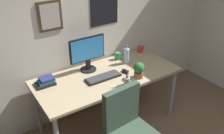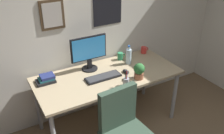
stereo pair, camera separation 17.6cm
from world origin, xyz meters
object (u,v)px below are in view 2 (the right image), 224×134
object	(u,v)px
keyboard	(103,77)
coffee_mug_near	(120,56)
water_bottle	(129,56)
coffee_mug_far	(144,50)
office_chair	(124,129)
book_stack_left	(46,79)
potted_plant	(139,71)
computer_mouse	(126,71)
pen_cup	(126,82)
monitor	(89,52)

from	to	relation	value
keyboard	coffee_mug_near	xyz separation A→B (m)	(0.43, 0.32, 0.04)
water_bottle	coffee_mug_far	size ratio (longest dim) A/B	2.14
office_chair	book_stack_left	world-z (taller)	office_chair
water_bottle	potted_plant	bearing A→B (deg)	-104.97
computer_mouse	pen_cup	size ratio (longest dim) A/B	0.55
coffee_mug_far	monitor	bearing A→B (deg)	-176.55
office_chair	book_stack_left	xyz separation A→B (m)	(-0.51, 0.90, 0.27)
monitor	coffee_mug_far	xyz separation A→B (m)	(0.88, 0.05, -0.19)
computer_mouse	potted_plant	size ratio (longest dim) A/B	0.56
office_chair	potted_plant	distance (m)	0.72
coffee_mug_near	book_stack_left	distance (m)	1.04
water_bottle	coffee_mug_near	size ratio (longest dim) A/B	2.32
water_bottle	book_stack_left	world-z (taller)	water_bottle
monitor	book_stack_left	bearing A→B (deg)	-176.23
monitor	water_bottle	distance (m)	0.54
monitor	coffee_mug_far	world-z (taller)	monitor
coffee_mug_far	coffee_mug_near	bearing A→B (deg)	-178.29
monitor	potted_plant	distance (m)	0.65
coffee_mug_near	coffee_mug_far	bearing A→B (deg)	1.71
potted_plant	keyboard	bearing A→B (deg)	149.58
potted_plant	book_stack_left	xyz separation A→B (m)	(-0.97, 0.46, -0.07)
potted_plant	pen_cup	distance (m)	0.23
monitor	book_stack_left	distance (m)	0.60
office_chair	book_stack_left	size ratio (longest dim) A/B	4.46
office_chair	computer_mouse	distance (m)	0.78
coffee_mug_near	book_stack_left	world-z (taller)	coffee_mug_near
coffee_mug_far	potted_plant	xyz separation A→B (m)	(-0.47, -0.55, 0.06)
keyboard	water_bottle	world-z (taller)	water_bottle
pen_cup	book_stack_left	distance (m)	0.91
monitor	coffee_mug_near	xyz separation A→B (m)	(0.48, 0.04, -0.19)
coffee_mug_near	pen_cup	world-z (taller)	pen_cup
keyboard	computer_mouse	size ratio (longest dim) A/B	3.91
computer_mouse	water_bottle	bearing A→B (deg)	50.20
computer_mouse	pen_cup	world-z (taller)	pen_cup
monitor	pen_cup	distance (m)	0.62
office_chair	coffee_mug_far	xyz separation A→B (m)	(0.93, 0.99, 0.28)
keyboard	computer_mouse	world-z (taller)	computer_mouse
keyboard	potted_plant	world-z (taller)	potted_plant
keyboard	coffee_mug_far	world-z (taller)	coffee_mug_far
monitor	pen_cup	size ratio (longest dim) A/B	2.30
office_chair	keyboard	bearing A→B (deg)	80.93
water_bottle	coffee_mug_far	xyz separation A→B (m)	(0.37, 0.17, -0.06)
pen_cup	office_chair	bearing A→B (deg)	-123.37
monitor	coffee_mug_near	size ratio (longest dim) A/B	4.23
office_chair	coffee_mug_near	distance (m)	1.14
monitor	coffee_mug_near	bearing A→B (deg)	4.91
office_chair	monitor	world-z (taller)	monitor
keyboard	water_bottle	bearing A→B (deg)	20.11
office_chair	monitor	size ratio (longest dim) A/B	2.07
monitor	keyboard	size ratio (longest dim) A/B	1.07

